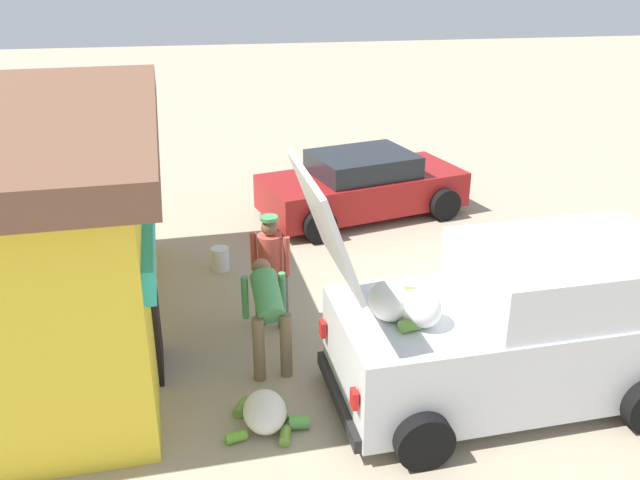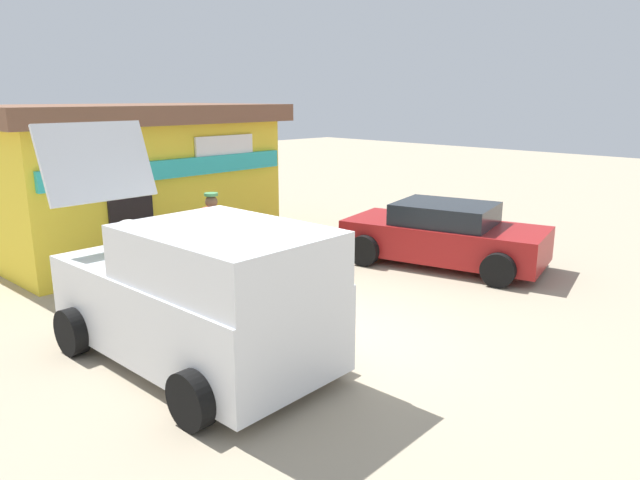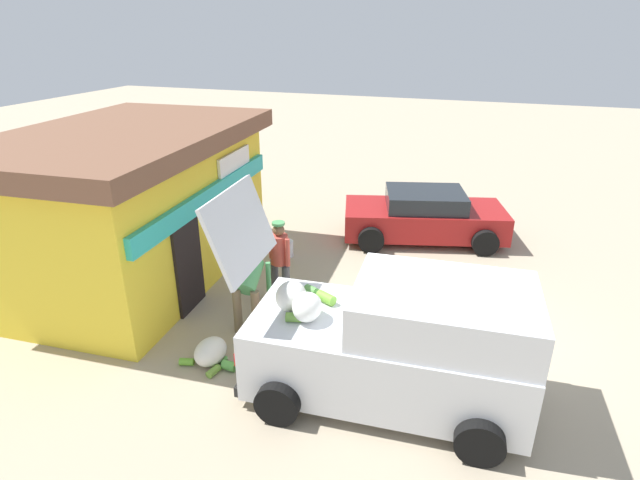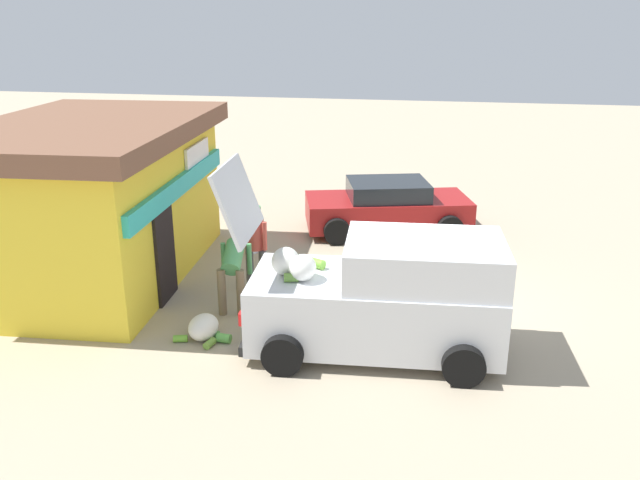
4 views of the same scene
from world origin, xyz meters
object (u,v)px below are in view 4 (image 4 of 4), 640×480
at_px(parked_sedan, 387,207).
at_px(delivery_van, 384,295).
at_px(storefront_bar, 94,199).
at_px(paint_bucket, 251,244).
at_px(unloaded_banana_pile, 204,328).
at_px(vendor_standing, 255,242).
at_px(customer_bending, 233,265).

bearing_deg(parked_sedan, delivery_van, -175.66).
height_order(storefront_bar, paint_bucket, storefront_bar).
xyz_separation_m(storefront_bar, unloaded_banana_pile, (-2.32, -3.05, -1.44)).
bearing_deg(delivery_van, vendor_standing, 52.85).
bearing_deg(paint_bucket, parked_sedan, -53.60).
relative_size(storefront_bar, vendor_standing, 3.85).
xyz_separation_m(customer_bending, paint_bucket, (2.97, 0.54, -0.66)).
xyz_separation_m(storefront_bar, paint_bucket, (1.84, -2.67, -1.43)).
bearing_deg(delivery_van, storefront_bar, 70.47).
bearing_deg(vendor_standing, customer_bending, 172.62).
relative_size(unloaded_banana_pile, paint_bucket, 2.45).
bearing_deg(storefront_bar, vendor_standing, -91.97).
relative_size(vendor_standing, paint_bucket, 4.28).
xyz_separation_m(storefront_bar, customer_bending, (-1.13, -3.21, -0.77)).
bearing_deg(storefront_bar, parked_sedan, -54.49).
height_order(customer_bending, paint_bucket, customer_bending).
xyz_separation_m(parked_sedan, vendor_standing, (-4.07, 2.20, 0.35)).
xyz_separation_m(vendor_standing, paint_bucket, (1.96, 0.67, -0.76)).
bearing_deg(vendor_standing, storefront_bar, 88.03).
bearing_deg(unloaded_banana_pile, delivery_van, -86.25).
distance_m(storefront_bar, vendor_standing, 3.41).
distance_m(parked_sedan, vendor_standing, 4.64).
xyz_separation_m(unloaded_banana_pile, paint_bucket, (4.16, 0.38, 0.01)).
height_order(parked_sedan, customer_bending, customer_bending).
xyz_separation_m(delivery_van, unloaded_banana_pile, (-0.19, 2.95, -0.75)).
distance_m(storefront_bar, parked_sedan, 6.88).
xyz_separation_m(customer_bending, unloaded_banana_pile, (-1.20, 0.16, -0.67)).
bearing_deg(parked_sedan, storefront_bar, 125.51).
relative_size(parked_sedan, customer_bending, 3.16).
relative_size(storefront_bar, parked_sedan, 1.52).
height_order(delivery_van, paint_bucket, delivery_van).
bearing_deg(storefront_bar, unloaded_banana_pile, -127.24).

